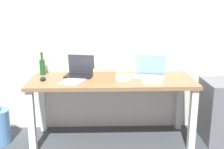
{
  "coord_description": "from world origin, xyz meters",
  "views": [
    {
      "loc": [
        -0.09,
        -2.95,
        1.55
      ],
      "look_at": [
        0.0,
        0.0,
        0.78
      ],
      "focal_mm": 44.41,
      "sensor_mm": 36.0,
      "label": 1
    }
  ],
  "objects_px": {
    "beer_bottle": "(42,66)",
    "cardboard_box": "(104,75)",
    "laptop_right": "(150,73)",
    "laptop_left": "(80,71)",
    "computer_mouse": "(43,79)",
    "desk": "(112,88)",
    "filing_cabinet": "(221,111)"
  },
  "relations": [
    {
      "from": "cardboard_box",
      "to": "desk",
      "type": "bearing_deg",
      "value": 38.88
    },
    {
      "from": "desk",
      "to": "cardboard_box",
      "type": "distance_m",
      "value": 0.2
    },
    {
      "from": "beer_bottle",
      "to": "computer_mouse",
      "type": "distance_m",
      "value": 0.27
    },
    {
      "from": "laptop_left",
      "to": "desk",
      "type": "bearing_deg",
      "value": -22.6
    },
    {
      "from": "filing_cabinet",
      "to": "laptop_right",
      "type": "bearing_deg",
      "value": 175.03
    },
    {
      "from": "laptop_left",
      "to": "beer_bottle",
      "type": "bearing_deg",
      "value": 172.81
    },
    {
      "from": "laptop_left",
      "to": "computer_mouse",
      "type": "distance_m",
      "value": 0.43
    },
    {
      "from": "beer_bottle",
      "to": "cardboard_box",
      "type": "height_order",
      "value": "beer_bottle"
    },
    {
      "from": "desk",
      "to": "computer_mouse",
      "type": "height_order",
      "value": "computer_mouse"
    },
    {
      "from": "desk",
      "to": "filing_cabinet",
      "type": "height_order",
      "value": "desk"
    },
    {
      "from": "cardboard_box",
      "to": "computer_mouse",
      "type": "bearing_deg",
      "value": 177.33
    },
    {
      "from": "cardboard_box",
      "to": "filing_cabinet",
      "type": "distance_m",
      "value": 1.41
    },
    {
      "from": "desk",
      "to": "cardboard_box",
      "type": "bearing_deg",
      "value": -141.12
    },
    {
      "from": "desk",
      "to": "laptop_right",
      "type": "bearing_deg",
      "value": 7.03
    },
    {
      "from": "laptop_right",
      "to": "computer_mouse",
      "type": "distance_m",
      "value": 1.18
    },
    {
      "from": "laptop_right",
      "to": "computer_mouse",
      "type": "height_order",
      "value": "laptop_right"
    },
    {
      "from": "laptop_right",
      "to": "laptop_left",
      "type": "bearing_deg",
      "value": 172.83
    },
    {
      "from": "desk",
      "to": "filing_cabinet",
      "type": "distance_m",
      "value": 1.28
    },
    {
      "from": "laptop_left",
      "to": "cardboard_box",
      "type": "xyz_separation_m",
      "value": [
        0.28,
        -0.22,
        0.01
      ]
    },
    {
      "from": "laptop_right",
      "to": "cardboard_box",
      "type": "bearing_deg",
      "value": -166.52
    },
    {
      "from": "laptop_right",
      "to": "filing_cabinet",
      "type": "height_order",
      "value": "laptop_right"
    },
    {
      "from": "computer_mouse",
      "to": "beer_bottle",
      "type": "bearing_deg",
      "value": 104.09
    },
    {
      "from": "laptop_right",
      "to": "cardboard_box",
      "type": "relative_size",
      "value": 1.65
    },
    {
      "from": "laptop_left",
      "to": "filing_cabinet",
      "type": "xyz_separation_m",
      "value": [
        1.62,
        -0.17,
        -0.44
      ]
    },
    {
      "from": "desk",
      "to": "computer_mouse",
      "type": "relative_size",
      "value": 18.1
    },
    {
      "from": "desk",
      "to": "cardboard_box",
      "type": "height_order",
      "value": "cardboard_box"
    },
    {
      "from": "computer_mouse",
      "to": "cardboard_box",
      "type": "bearing_deg",
      "value": -0.57
    },
    {
      "from": "filing_cabinet",
      "to": "beer_bottle",
      "type": "bearing_deg",
      "value": 173.71
    },
    {
      "from": "beer_bottle",
      "to": "cardboard_box",
      "type": "relative_size",
      "value": 1.12
    },
    {
      "from": "laptop_right",
      "to": "beer_bottle",
      "type": "xyz_separation_m",
      "value": [
        -1.23,
        0.15,
        0.05
      ]
    },
    {
      "from": "computer_mouse",
      "to": "laptop_right",
      "type": "bearing_deg",
      "value": 6.57
    },
    {
      "from": "laptop_left",
      "to": "cardboard_box",
      "type": "bearing_deg",
      "value": -38.69
    }
  ]
}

